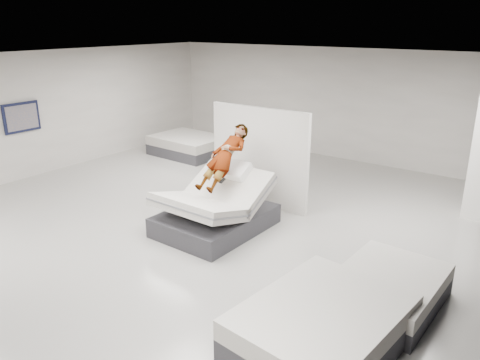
# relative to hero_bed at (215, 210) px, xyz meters

# --- Properties ---
(room) EXTENTS (14.00, 14.04, 3.20)m
(room) POSITION_rel_hero_bed_xyz_m (-0.03, -0.85, 1.19)
(room) COLOR #A4A29B
(room) RESTS_ON ground
(hero_bed) EXTENTS (1.70, 2.21, 1.25)m
(hero_bed) POSITION_rel_hero_bed_xyz_m (0.00, 0.00, 0.00)
(hero_bed) COLOR #343438
(hero_bed) RESTS_ON floor
(person) EXTENTS (0.62, 1.33, 1.49)m
(person) POSITION_rel_hero_bed_xyz_m (0.01, 0.31, 0.84)
(person) COLOR slate
(person) RESTS_ON hero_bed
(remote) EXTENTS (0.05, 0.14, 0.08)m
(remote) POSITION_rel_hero_bed_xyz_m (0.22, -0.05, 0.66)
(remote) COLOR black
(remote) RESTS_ON person
(divider_panel) EXTENTS (2.40, 0.13, 2.18)m
(divider_panel) POSITION_rel_hero_bed_xyz_m (-0.08, 1.64, 0.68)
(divider_panel) COLOR silver
(divider_panel) RESTS_ON floor
(flat_bed_right_far) EXTENTS (1.40, 1.83, 0.49)m
(flat_bed_right_far) POSITION_rel_hero_bed_xyz_m (3.62, -0.54, -0.17)
(flat_bed_right_far) COLOR #343438
(flat_bed_right_far) RESTS_ON floor
(flat_bed_right_near) EXTENTS (1.84, 2.32, 0.60)m
(flat_bed_right_near) POSITION_rel_hero_bed_xyz_m (3.29, -1.99, -0.11)
(flat_bed_right_near) COLOR #343438
(flat_bed_right_near) RESTS_ON floor
(flat_bed_left_far) EXTENTS (2.18, 1.67, 0.58)m
(flat_bed_left_far) POSITION_rel_hero_bed_xyz_m (-4.10, 3.77, -0.12)
(flat_bed_left_far) COLOR #343438
(flat_bed_left_far) RESTS_ON floor
(wall_poster) EXTENTS (0.06, 0.95, 0.75)m
(wall_poster) POSITION_rel_hero_bed_xyz_m (-5.97, -0.35, 1.19)
(wall_poster) COLOR black
(wall_poster) RESTS_ON wall_left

